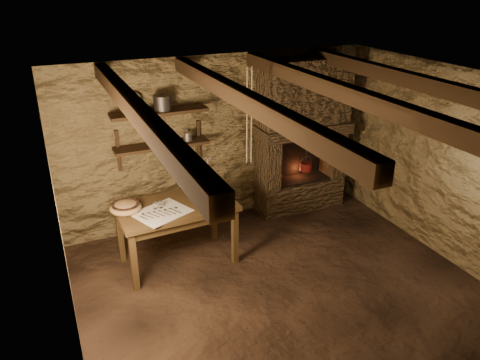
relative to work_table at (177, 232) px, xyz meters
name	(u,v)px	position (x,y,z in m)	size (l,w,h in m)	color
floor	(282,289)	(0.93, -1.05, -0.44)	(4.50, 4.50, 0.00)	black
back_wall	(218,140)	(0.93, 0.95, 0.76)	(4.50, 0.04, 2.40)	brown
front_wall	(424,310)	(0.93, -3.05, 0.76)	(4.50, 0.04, 2.40)	brown
left_wall	(63,242)	(-1.32, -1.05, 0.76)	(0.04, 4.00, 2.40)	brown
right_wall	(445,165)	(3.18, -1.05, 0.76)	(0.04, 4.00, 2.40)	brown
ceiling	(291,84)	(0.93, -1.05, 1.96)	(4.50, 4.00, 0.04)	black
beam_far_left	(136,110)	(-0.57, -1.05, 1.87)	(0.14, 3.95, 0.16)	black
beam_mid_left	(243,98)	(0.43, -1.05, 1.87)	(0.14, 3.95, 0.16)	black
beam_mid_right	(334,89)	(1.43, -1.05, 1.87)	(0.14, 3.95, 0.16)	black
beam_far_right	(412,80)	(2.43, -1.05, 1.87)	(0.14, 3.95, 0.16)	black
shelf_lower	(162,145)	(0.08, 0.79, 0.86)	(1.25, 0.30, 0.04)	black
shelf_upper	(159,112)	(0.08, 0.79, 1.31)	(1.25, 0.30, 0.04)	black
hearth	(302,132)	(2.18, 0.72, 0.79)	(1.43, 0.51, 2.30)	#382A1C
work_table	(177,232)	(0.00, 0.00, 0.00)	(1.45, 0.87, 0.81)	#382613
linen_cloth	(162,212)	(-0.20, -0.14, 0.38)	(0.60, 0.48, 0.01)	beige
pewter_cutlery_row	(162,212)	(-0.20, -0.15, 0.39)	(0.50, 0.19, 0.01)	gray
drinking_glasses	(161,205)	(-0.19, -0.02, 0.42)	(0.19, 0.06, 0.08)	white
stoneware_jug	(206,179)	(0.45, 0.14, 0.58)	(0.18, 0.18, 0.48)	#A87A20
wooden_bowl	(126,208)	(-0.58, 0.08, 0.42)	(0.38, 0.38, 0.13)	olive
iron_stockpot	(163,104)	(0.13, 0.79, 1.42)	(0.23, 0.23, 0.17)	#322F2D
tin_pan	(132,102)	(-0.24, 0.89, 1.46)	(0.25, 0.25, 0.03)	gray
small_kettle	(188,136)	(0.44, 0.79, 0.94)	(0.16, 0.12, 0.17)	gray
rusty_tin	(155,142)	(-0.01, 0.79, 0.93)	(0.08, 0.08, 0.08)	#571F11
red_pot	(306,166)	(2.24, 0.67, 0.26)	(0.21, 0.21, 0.54)	maroon
hanging_ropes	(249,116)	(0.98, 0.00, 1.36)	(0.08, 0.08, 1.20)	tan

